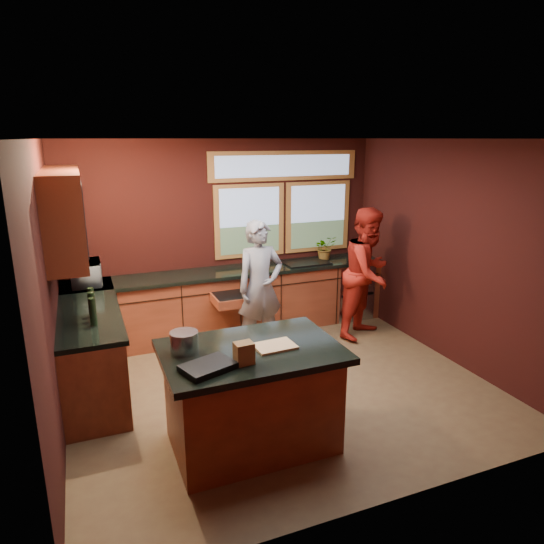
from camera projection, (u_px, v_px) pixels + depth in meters
floor at (280, 385)px, 5.50m from camera, size 4.50×4.50×0.00m
room_shell at (217, 227)px, 5.09m from camera, size 4.52×4.02×2.71m
back_counter at (247, 299)px, 6.96m from camera, size 4.50×0.64×0.93m
left_counter at (91, 345)px, 5.43m from camera, size 0.64×2.30×0.93m
island at (252, 396)px, 4.33m from camera, size 1.55×1.05×0.95m
person_grey at (260, 287)px, 6.20m from camera, size 0.66×0.47×1.73m
person_red at (368, 273)px, 6.69m from camera, size 1.10×1.03×1.81m
microwave at (86, 273)px, 6.04m from camera, size 0.36×0.53×0.29m
potted_plant at (325, 248)px, 7.29m from camera, size 0.33×0.28×0.36m
paper_towel at (261, 257)px, 6.88m from camera, size 0.12×0.12×0.28m
cutting_board at (275, 346)px, 4.23m from camera, size 0.36×0.27×0.02m
stock_pot at (184, 342)px, 4.12m from camera, size 0.24×0.24×0.18m
paper_bag at (244, 353)px, 3.90m from camera, size 0.16×0.13×0.18m
black_tray at (208, 367)px, 3.81m from camera, size 0.47×0.40×0.05m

